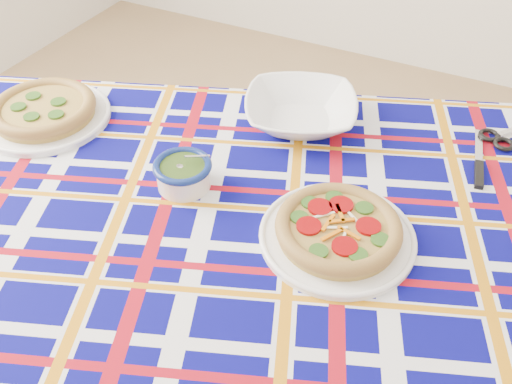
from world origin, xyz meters
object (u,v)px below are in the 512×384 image
at_px(pesto_bowl, 183,172).
at_px(main_focaccia_plate, 338,228).
at_px(dining_table, 248,254).
at_px(serving_bowl, 301,111).

bearing_deg(pesto_bowl, main_focaccia_plate, -0.92).
distance_m(dining_table, main_focaccia_plate, 0.19).
relative_size(main_focaccia_plate, pesto_bowl, 2.50).
bearing_deg(pesto_bowl, dining_table, -16.50).
xyz_separation_m(dining_table, serving_bowl, (-0.05, 0.35, 0.10)).
relative_size(pesto_bowl, serving_bowl, 0.46).
distance_m(dining_table, pesto_bowl, 0.20).
distance_m(pesto_bowl, serving_bowl, 0.32).
bearing_deg(serving_bowl, pesto_bowl, -111.52).
distance_m(dining_table, serving_bowl, 0.37).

